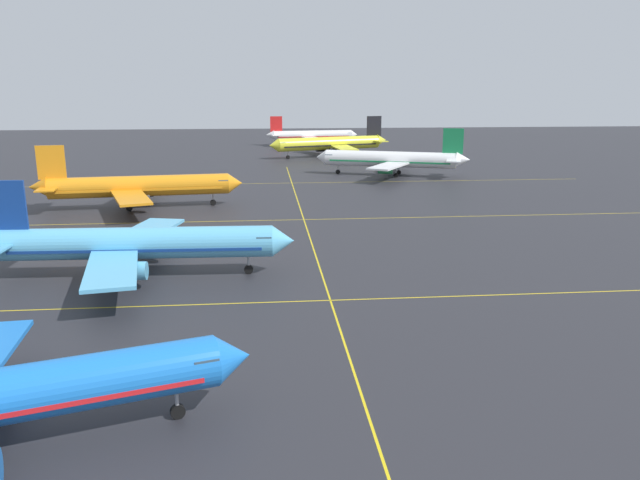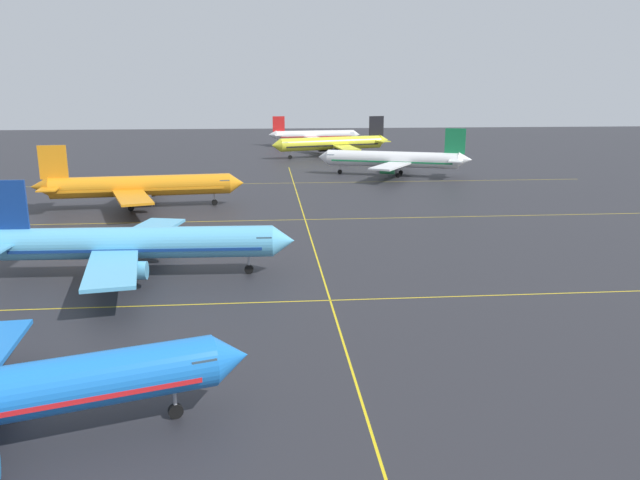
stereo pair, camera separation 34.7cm
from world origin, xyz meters
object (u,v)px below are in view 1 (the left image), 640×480
object	(u,v)px
airliner_far_right_stand	(331,143)
airliner_third_row	(138,187)
airliner_second_row	(134,244)
airliner_far_left_stand	(392,159)
airliner_distant_taxiway	(312,135)

from	to	relation	value
airliner_far_right_stand	airliner_third_row	bearing A→B (deg)	-119.16
airliner_second_row	airliner_far_right_stand	distance (m)	125.10
airliner_third_row	airliner_far_left_stand	distance (m)	64.81
airliner_far_right_stand	airliner_distant_taxiway	bearing A→B (deg)	93.97
airliner_second_row	airliner_far_left_stand	bearing A→B (deg)	59.12
airliner_second_row	airliner_far_left_stand	world-z (taller)	airliner_far_left_stand
airliner_second_row	airliner_distant_taxiway	bearing A→B (deg)	78.09
airliner_third_row	airliner_far_left_stand	bearing A→B (deg)	33.73
airliner_second_row	airliner_distant_taxiway	distance (m)	162.03
airliner_third_row	airliner_distant_taxiway	distance (m)	123.82
airliner_distant_taxiway	airliner_third_row	bearing A→B (deg)	-109.28
airliner_far_left_stand	airliner_distant_taxiway	bearing A→B (deg)	99.14
airliner_far_right_stand	airliner_second_row	bearing A→B (deg)	-106.78
airliner_second_row	airliner_far_right_stand	bearing A→B (deg)	73.22
airliner_far_left_stand	airliner_far_right_stand	size ratio (longest dim) A/B	0.95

